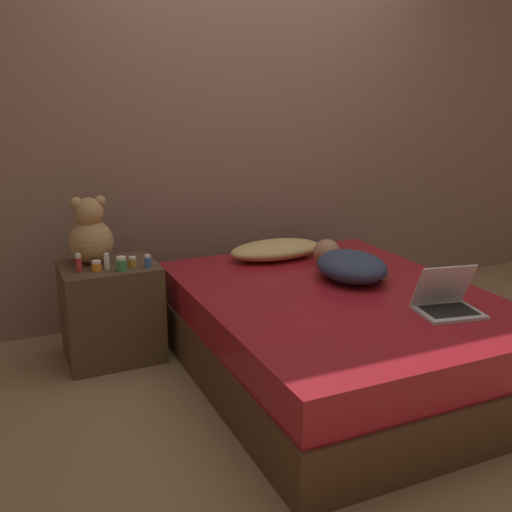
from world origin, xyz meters
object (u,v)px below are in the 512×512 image
(bottle_orange, at_px, (97,266))
(bottle_blue, at_px, (148,261))
(person_lying, at_px, (349,264))
(bottle_green, at_px, (121,264))
(bottle_amber, at_px, (132,262))
(laptop, at_px, (447,302))
(pillow, at_px, (276,250))
(teddy_bear, at_px, (90,234))
(bottle_red, at_px, (79,263))
(bottle_white, at_px, (107,261))

(bottle_orange, distance_m, bottle_blue, 0.28)
(person_lying, height_order, bottle_blue, person_lying)
(bottle_green, bearing_deg, bottle_amber, 31.13)
(laptop, distance_m, bottle_blue, 1.59)
(pillow, xyz_separation_m, teddy_bear, (-1.12, 0.08, 0.19))
(person_lying, height_order, bottle_orange, person_lying)
(bottle_green, bearing_deg, pillow, 7.70)
(bottle_amber, height_order, bottle_blue, bottle_blue)
(bottle_orange, distance_m, bottle_amber, 0.19)
(bottle_red, bearing_deg, bottle_orange, -9.63)
(person_lying, bearing_deg, bottle_blue, 163.10)
(bottle_blue, height_order, bottle_red, bottle_red)
(bottle_orange, height_order, bottle_blue, bottle_blue)
(bottle_amber, distance_m, bottle_blue, 0.09)
(bottle_amber, distance_m, bottle_white, 0.14)
(pillow, distance_m, bottle_orange, 1.13)
(teddy_bear, height_order, bottle_white, teddy_bear)
(person_lying, relative_size, bottle_white, 7.02)
(bottle_orange, bearing_deg, bottle_green, -22.15)
(bottle_white, bearing_deg, teddy_bear, 108.26)
(bottle_orange, xyz_separation_m, bottle_blue, (0.27, -0.05, 0.01))
(bottle_blue, distance_m, bottle_green, 0.15)
(bottle_orange, xyz_separation_m, bottle_red, (-0.09, 0.02, 0.02))
(bottle_orange, height_order, bottle_white, bottle_white)
(laptop, height_order, bottle_green, laptop)
(laptop, relative_size, bottle_orange, 5.92)
(person_lying, xyz_separation_m, bottle_blue, (-1.06, 0.40, 0.04))
(laptop, bearing_deg, bottle_green, 152.81)
(bottle_green, bearing_deg, bottle_red, 162.95)
(bottle_red, bearing_deg, teddy_bear, 57.09)
(pillow, distance_m, bottle_red, 1.22)
(laptop, bearing_deg, bottle_amber, 150.21)
(teddy_bear, relative_size, bottle_red, 3.73)
(person_lying, bearing_deg, teddy_bear, 158.98)
(laptop, height_order, bottle_orange, laptop)
(bottle_red, bearing_deg, bottle_green, -17.05)
(bottle_red, bearing_deg, person_lying, -17.98)
(teddy_bear, relative_size, bottle_blue, 5.45)
(person_lying, height_order, laptop, laptop)
(teddy_bear, relative_size, bottle_green, 4.94)
(bottle_amber, xyz_separation_m, bottle_green, (-0.07, -0.04, 0.01))
(bottle_white, relative_size, bottle_green, 1.15)
(bottle_red, distance_m, bottle_green, 0.23)
(teddy_bear, xyz_separation_m, bottle_orange, (-0.01, -0.16, -0.14))
(person_lying, distance_m, bottle_white, 1.35)
(bottle_amber, height_order, bottle_white, bottle_white)
(laptop, bearing_deg, person_lying, 112.63)
(bottle_blue, xyz_separation_m, bottle_red, (-0.36, 0.06, 0.02))
(bottle_orange, bearing_deg, laptop, -36.88)
(pillow, distance_m, laptop, 1.23)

